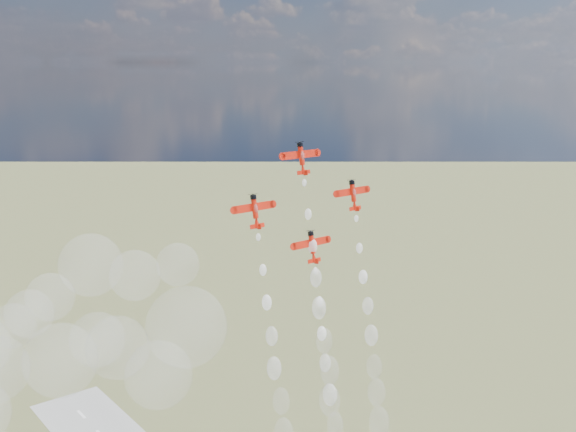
# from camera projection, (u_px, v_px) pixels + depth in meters

# --- Properties ---
(plane_lead) EXTENTS (11.44, 3.95, 8.09)m
(plane_lead) POSITION_uv_depth(u_px,v_px,m) (301.00, 158.00, 167.96)
(plane_lead) COLOR red
(plane_lead) RESTS_ON ground
(plane_left) EXTENTS (11.44, 3.95, 8.09)m
(plane_left) POSITION_uv_depth(u_px,v_px,m) (255.00, 210.00, 159.06)
(plane_left) COLOR red
(plane_left) RESTS_ON ground
(plane_right) EXTENTS (11.44, 3.95, 8.09)m
(plane_right) POSITION_uv_depth(u_px,v_px,m) (353.00, 194.00, 178.35)
(plane_right) COLOR red
(plane_right) RESTS_ON ground
(plane_slot) EXTENTS (11.44, 3.95, 8.09)m
(plane_slot) POSITION_uv_depth(u_px,v_px,m) (312.00, 246.00, 169.45)
(plane_slot) COLOR red
(plane_slot) RESTS_ON ground
(smoke_trail_lead) EXTENTS (5.23, 13.58, 58.37)m
(smoke_trail_lead) POSITION_uv_depth(u_px,v_px,m) (326.00, 358.00, 171.64)
(smoke_trail_lead) COLOR white
(smoke_trail_lead) RESTS_ON plane_lead
(smoke_trail_left) EXTENTS (5.10, 14.49, 57.37)m
(smoke_trail_left) POSITION_uv_depth(u_px,v_px,m) (282.00, 420.00, 162.32)
(smoke_trail_left) COLOR white
(smoke_trail_left) RESTS_ON plane_left
(smoke_trail_right) EXTENTS (5.10, 14.07, 57.67)m
(smoke_trail_right) POSITION_uv_depth(u_px,v_px,m) (375.00, 382.00, 181.62)
(smoke_trail_right) COLOR white
(smoke_trail_right) RESTS_ON plane_right
(drifted_smoke_cloud) EXTENTS (65.88, 38.14, 42.58)m
(drifted_smoke_cloud) POSITION_uv_depth(u_px,v_px,m) (98.00, 335.00, 161.31)
(drifted_smoke_cloud) COLOR white
(drifted_smoke_cloud) RESTS_ON ground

